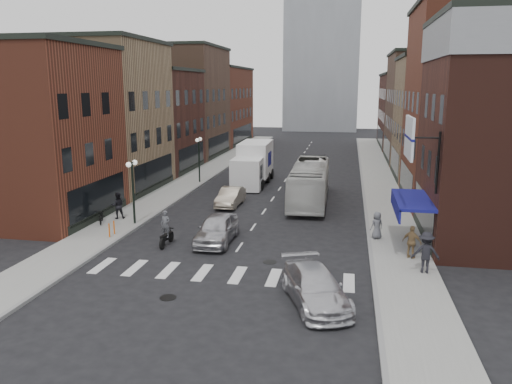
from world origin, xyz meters
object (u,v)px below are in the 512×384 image
Objects in this scene: sedan_left_near at (217,229)px; ped_right_c at (377,225)px; sedan_left_far at (230,197)px; ped_left_solo at (118,205)px; motorcycle_rider at (166,229)px; transit_bus at (310,182)px; ped_right_a at (426,252)px; curb_car at (315,287)px; parked_bicycle at (101,216)px; streetlamp_near at (133,180)px; bike_rack at (112,229)px; box_truck at (253,164)px; streetlamp_far at (199,151)px; billboard_sign at (411,139)px; ped_right_b at (412,242)px.

ped_right_c is (8.82, 1.90, 0.13)m from sedan_left_near.
sedan_left_near is 8.70m from sedan_left_far.
ped_left_solo is (-6.24, -5.33, 0.35)m from sedan_left_far.
transit_bus reaches higher than motorcycle_rider.
ped_right_a reaches higher than ped_left_solo.
motorcycle_rider reaches higher than curb_car.
parked_bicycle is at bearing -135.16° from sedan_left_far.
transit_bus is at bearing -94.57° from ped_right_c.
ped_right_a reaches higher than sedan_left_far.
bike_rack is at bearing -94.24° from streetlamp_near.
box_truck is 18.13m from motorcycle_rider.
parked_bicycle is at bearing 157.57° from motorcycle_rider.
streetlamp_near and streetlamp_far have the same top height.
billboard_sign is 5.16m from ped_right_b.
motorcycle_rider is 11.80m from ped_right_c.
sedan_left_far reaches higher than bike_rack.
ped_left_solo is (-17.51, 4.41, -5.12)m from billboard_sign.
curb_car is 9.42m from ped_right_c.
billboard_sign is at bearing -65.67° from transit_bus.
billboard_sign is 2.39× the size of ped_right_c.
sedan_left_far is 2.35× the size of ped_left_solo.
streetlamp_far is 1.01× the size of sedan_left_far.
ped_right_b is (16.34, -3.54, -1.92)m from streetlamp_near.
curb_car is at bearing -55.89° from parked_bicycle.
curb_car is (7.23, -15.68, 0.04)m from sedan_left_far.
sedan_left_near is (2.59, 1.09, -0.14)m from motorcycle_rider.
transit_bus is 2.68× the size of sedan_left_far.
motorcycle_rider is 6.34m from parked_bicycle.
transit_bus reaches higher than ped_right_a.
streetlamp_near reaches higher than motorcycle_rider.
ped_right_c reaches higher than sedan_left_far.
streetlamp_far is 26.40m from curb_car.
ped_right_a is at bearing -0.76° from motorcycle_rider.
streetlamp_near is 2.45× the size of ped_right_b.
parked_bicycle is (-2.09, -14.28, -2.31)m from streetlamp_far.
bike_rack is 0.07× the size of transit_bus.
motorcycle_rider is at bearing 113.64° from ped_left_solo.
sedan_left_near is at bearing -80.51° from sedan_left_far.
streetlamp_near reaches higher than sedan_left_far.
bike_rack is 0.09× the size of box_truck.
ped_right_c is (10.00, -15.07, -0.88)m from box_truck.
streetlamp_near is 2.12× the size of ped_right_a.
curb_car is (12.14, -6.75, 0.16)m from bike_rack.
sedan_left_near is 9.25m from curb_car.
box_truck is at bearing 93.55° from sedan_left_near.
box_truck is (4.80, 14.59, -1.11)m from streetlamp_near.
ped_right_b is at bearing 7.34° from motorcycle_rider.
ped_left_solo is at bearing 156.00° from sedan_left_near.
ped_right_a is (16.74, -5.44, -1.79)m from streetlamp_near.
curb_car is (11.94, -9.45, -2.20)m from streetlamp_near.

